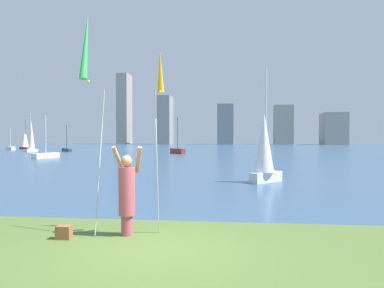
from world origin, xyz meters
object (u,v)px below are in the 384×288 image
(person, at_px, (127,191))
(sailboat_2, at_px, (178,151))
(kite_flag_right, at_px, (160,78))
(sailboat_4, at_px, (25,139))
(bag, at_px, (64,232))
(kite_flag_left, at_px, (86,52))
(sailboat_1, at_px, (31,137))
(sailboat_8, at_px, (264,148))
(sailboat_0, at_px, (67,149))
(sailboat_6, at_px, (46,155))
(sailboat_3, at_px, (11,148))

(person, height_order, sailboat_2, sailboat_2)
(kite_flag_right, bearing_deg, person, -143.83)
(person, bearing_deg, sailboat_4, 133.98)
(bag, relative_size, sailboat_2, 0.07)
(kite_flag_left, distance_m, kite_flag_right, 1.71)
(bag, relative_size, sailboat_1, 0.05)
(sailboat_8, bearing_deg, sailboat_1, 132.85)
(sailboat_0, relative_size, sailboat_2, 0.86)
(sailboat_2, bearing_deg, kite_flag_right, -82.11)
(sailboat_4, bearing_deg, kite_flag_right, -56.56)
(bag, xyz_separation_m, sailboat_2, (-3.50, 39.57, 0.26))
(sailboat_1, relative_size, sailboat_6, 1.30)
(sailboat_0, height_order, sailboat_3, sailboat_0)
(sailboat_4, distance_m, sailboat_8, 58.90)
(sailboat_4, relative_size, sailboat_6, 1.21)
(kite_flag_right, bearing_deg, sailboat_4, 123.44)
(bag, relative_size, sailboat_3, 0.08)
(bag, height_order, sailboat_2, sailboat_2)
(person, distance_m, sailboat_8, 10.30)
(person, height_order, sailboat_6, sailboat_6)
(sailboat_4, bearing_deg, sailboat_0, -37.47)
(sailboat_2, xyz_separation_m, sailboat_4, (-30.05, 14.94, 1.36))
(kite_flag_left, height_order, sailboat_0, kite_flag_left)
(person, height_order, sailboat_3, sailboat_3)
(sailboat_1, height_order, sailboat_4, sailboat_1)
(person, relative_size, sailboat_6, 0.44)
(sailboat_0, bearing_deg, sailboat_2, -17.21)
(sailboat_2, bearing_deg, sailboat_0, 162.79)
(sailboat_2, distance_m, sailboat_3, 32.01)
(person, xyz_separation_m, kite_flag_right, (0.64, 0.47, 2.51))
(sailboat_0, bearing_deg, person, -63.30)
(kite_flag_right, relative_size, sailboat_0, 1.01)
(kite_flag_left, distance_m, sailboat_3, 61.14)
(bag, distance_m, sailboat_4, 64.03)
(sailboat_1, relative_size, sailboat_4, 1.07)
(kite_flag_left, xyz_separation_m, sailboat_3, (-34.23, 50.54, -3.50))
(person, relative_size, sailboat_4, 0.36)
(sailboat_8, bearing_deg, kite_flag_left, -113.45)
(sailboat_0, distance_m, sailboat_8, 43.81)
(sailboat_1, bearing_deg, sailboat_3, 137.56)
(sailboat_1, bearing_deg, sailboat_6, -55.65)
(sailboat_6, bearing_deg, sailboat_8, -41.47)
(kite_flag_left, bearing_deg, sailboat_6, 119.55)
(sailboat_1, relative_size, sailboat_8, 1.07)
(sailboat_8, bearing_deg, sailboat_6, 138.53)
(sailboat_2, bearing_deg, kite_flag_left, -84.13)
(sailboat_4, height_order, sailboat_8, sailboat_8)
(bag, bearing_deg, kite_flag_left, -17.78)
(kite_flag_left, xyz_separation_m, sailboat_4, (-34.14, 54.70, -2.05))
(bag, height_order, sailboat_6, sailboat_6)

